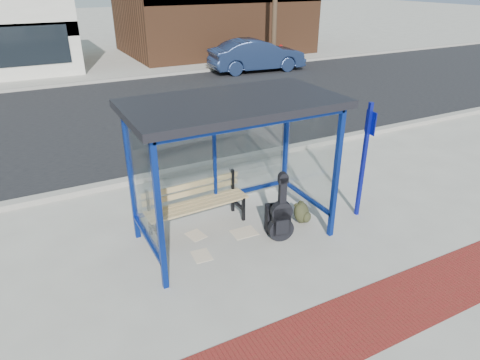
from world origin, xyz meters
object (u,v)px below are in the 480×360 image
bench (196,201)px  guitar_bag (281,218)px  suitcase (275,218)px  backpack (302,213)px  parked_car (257,55)px  fire_hydrant (281,52)px

bench → guitar_bag: 1.55m
suitcase → backpack: size_ratio=1.43×
guitar_bag → parked_car: size_ratio=0.27×
bench → parked_car: (7.75, 11.49, 0.24)m
guitar_bag → suitcase: bearing=92.3°
guitar_bag → fire_hydrant: size_ratio=1.54×
suitcase → parked_car: size_ratio=0.13×
backpack → fire_hydrant: bearing=38.8°
bench → backpack: (1.75, -0.79, -0.30)m
parked_car → suitcase: bearing=157.4°
guitar_bag → parked_car: bearing=75.5°
guitar_bag → backpack: bearing=38.1°
parked_car → fire_hydrant: parked_car is taller
parked_car → guitar_bag: bearing=157.7°
backpack → parked_car: parked_car is taller
bench → guitar_bag: bearing=-47.5°
guitar_bag → backpack: (0.66, 0.30, -0.25)m
bench → suitcase: (1.15, -0.82, -0.23)m
bench → parked_car: parked_car is taller
guitar_bag → suitcase: 0.33m
parked_car → fire_hydrant: bearing=-46.5°
backpack → parked_car: 13.68m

